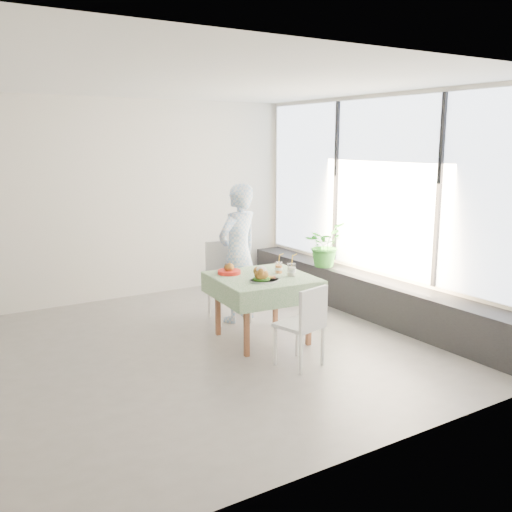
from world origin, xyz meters
TOP-DOWN VIEW (x-y plane):
  - floor at (0.00, 0.00)m, footprint 6.00×6.00m
  - ceiling at (0.00, 0.00)m, footprint 6.00×6.00m
  - wall_back at (0.00, 2.50)m, footprint 6.00×0.02m
  - wall_front at (0.00, -2.50)m, footprint 6.00×0.02m
  - wall_right at (3.00, 0.00)m, footprint 0.02×5.00m
  - window_pane at (2.97, 0.00)m, footprint 0.01×4.80m
  - window_ledge at (2.80, 0.00)m, footprint 0.40×4.80m
  - cafe_table at (1.11, -0.07)m, footprint 1.13×1.13m
  - chair_far at (1.16, 0.77)m, footprint 0.53×0.53m
  - chair_near at (1.03, -0.91)m, footprint 0.47×0.47m
  - diner at (1.26, 0.71)m, footprint 0.72×0.58m
  - main_dish at (0.99, -0.28)m, footprint 0.34×0.34m
  - juice_cup_orange at (1.35, -0.05)m, footprint 0.09×0.09m
  - juice_cup_lemonade at (1.39, -0.24)m, footprint 0.10×0.10m
  - second_dish at (0.86, 0.22)m, footprint 0.26×0.26m
  - potted_plant at (2.71, 0.82)m, footprint 0.71×0.68m

SIDE VIEW (x-z plane):
  - floor at x=0.00m, z-range 0.00..0.00m
  - window_ledge at x=2.80m, z-range 0.00..0.50m
  - chair_near at x=1.03m, z-range -0.16..0.67m
  - chair_far at x=1.16m, z-range -0.19..0.80m
  - cafe_table at x=1.11m, z-range 0.09..0.83m
  - second_dish at x=0.86m, z-range 0.72..0.84m
  - main_dish at x=0.99m, z-range 0.71..0.88m
  - juice_cup_orange at x=1.35m, z-range 0.67..0.93m
  - potted_plant at x=2.71m, z-range 0.50..1.11m
  - juice_cup_lemonade at x=1.39m, z-range 0.67..0.95m
  - diner at x=1.26m, z-range 0.00..1.71m
  - wall_back at x=0.00m, z-range 0.00..2.80m
  - wall_front at x=0.00m, z-range 0.00..2.80m
  - wall_right at x=3.00m, z-range 0.00..2.80m
  - window_pane at x=2.97m, z-range 0.56..2.74m
  - ceiling at x=0.00m, z-range 2.80..2.80m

